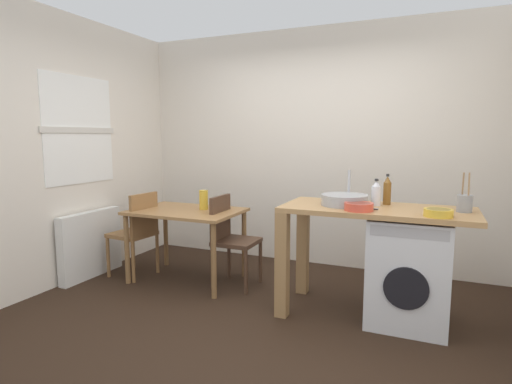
{
  "coord_description": "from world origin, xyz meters",
  "views": [
    {
      "loc": [
        1.29,
        -2.94,
        1.49
      ],
      "look_at": [
        -0.17,
        0.45,
        0.99
      ],
      "focal_mm": 29.1,
      "sensor_mm": 36.0,
      "label": 1
    }
  ],
  "objects_px": {
    "chair_opposite": "(230,235)",
    "mixing_bowl": "(359,206)",
    "utensil_crock": "(465,203)",
    "dining_table": "(186,219)",
    "bottle_tall_green": "(376,194)",
    "washing_machine": "(409,271)",
    "bottle_squat_brown": "(387,191)",
    "chair_person_seat": "(137,230)",
    "colander": "(438,212)",
    "vase": "(204,200)"
  },
  "relations": [
    {
      "from": "dining_table",
      "to": "bottle_tall_green",
      "type": "bearing_deg",
      "value": -1.88
    },
    {
      "from": "chair_opposite",
      "to": "vase",
      "type": "xyz_separation_m",
      "value": [
        -0.33,
        0.05,
        0.33
      ]
    },
    {
      "from": "utensil_crock",
      "to": "dining_table",
      "type": "bearing_deg",
      "value": 177.63
    },
    {
      "from": "dining_table",
      "to": "mixing_bowl",
      "type": "relative_size",
      "value": 4.98
    },
    {
      "from": "bottle_squat_brown",
      "to": "chair_person_seat",
      "type": "bearing_deg",
      "value": -176.98
    },
    {
      "from": "bottle_squat_brown",
      "to": "colander",
      "type": "bearing_deg",
      "value": -45.39
    },
    {
      "from": "bottle_tall_green",
      "to": "bottle_squat_brown",
      "type": "height_order",
      "value": "bottle_squat_brown"
    },
    {
      "from": "chair_person_seat",
      "to": "utensil_crock",
      "type": "distance_m",
      "value": 3.12
    },
    {
      "from": "washing_machine",
      "to": "vase",
      "type": "xyz_separation_m",
      "value": [
        -2.02,
        0.26,
        0.41
      ]
    },
    {
      "from": "chair_opposite",
      "to": "bottle_tall_green",
      "type": "bearing_deg",
      "value": 85.29
    },
    {
      "from": "washing_machine",
      "to": "dining_table",
      "type": "bearing_deg",
      "value": 175.85
    },
    {
      "from": "chair_opposite",
      "to": "utensil_crock",
      "type": "bearing_deg",
      "value": 85.53
    },
    {
      "from": "chair_person_seat",
      "to": "colander",
      "type": "bearing_deg",
      "value": -89.97
    },
    {
      "from": "washing_machine",
      "to": "vase",
      "type": "relative_size",
      "value": 4.3
    },
    {
      "from": "bottle_tall_green",
      "to": "bottle_squat_brown",
      "type": "relative_size",
      "value": 0.86
    },
    {
      "from": "bottle_tall_green",
      "to": "utensil_crock",
      "type": "height_order",
      "value": "utensil_crock"
    },
    {
      "from": "chair_person_seat",
      "to": "vase",
      "type": "bearing_deg",
      "value": -68.14
    },
    {
      "from": "chair_opposite",
      "to": "bottle_squat_brown",
      "type": "height_order",
      "value": "bottle_squat_brown"
    },
    {
      "from": "chair_person_seat",
      "to": "colander",
      "type": "distance_m",
      "value": 2.95
    },
    {
      "from": "dining_table",
      "to": "utensil_crock",
      "type": "distance_m",
      "value": 2.56
    },
    {
      "from": "chair_opposite",
      "to": "mixing_bowl",
      "type": "height_order",
      "value": "mixing_bowl"
    },
    {
      "from": "vase",
      "to": "chair_opposite",
      "type": "bearing_deg",
      "value": -8.77
    },
    {
      "from": "mixing_bowl",
      "to": "colander",
      "type": "relative_size",
      "value": 1.1
    },
    {
      "from": "vase",
      "to": "washing_machine",
      "type": "bearing_deg",
      "value": -7.26
    },
    {
      "from": "utensil_crock",
      "to": "chair_person_seat",
      "type": "bearing_deg",
      "value": -179.96
    },
    {
      "from": "washing_machine",
      "to": "vase",
      "type": "height_order",
      "value": "vase"
    },
    {
      "from": "mixing_bowl",
      "to": "washing_machine",
      "type": "bearing_deg",
      "value": 27.86
    },
    {
      "from": "washing_machine",
      "to": "utensil_crock",
      "type": "relative_size",
      "value": 2.87
    },
    {
      "from": "bottle_tall_green",
      "to": "vase",
      "type": "height_order",
      "value": "bottle_tall_green"
    },
    {
      "from": "chair_person_seat",
      "to": "colander",
      "type": "xyz_separation_m",
      "value": [
        2.9,
        -0.27,
        0.44
      ]
    },
    {
      "from": "dining_table",
      "to": "colander",
      "type": "bearing_deg",
      "value": -9.04
    },
    {
      "from": "dining_table",
      "to": "washing_machine",
      "type": "bearing_deg",
      "value": -4.15
    },
    {
      "from": "utensil_crock",
      "to": "colander",
      "type": "bearing_deg",
      "value": -123.7
    },
    {
      "from": "washing_machine",
      "to": "vase",
      "type": "distance_m",
      "value": 2.08
    },
    {
      "from": "washing_machine",
      "to": "bottle_squat_brown",
      "type": "relative_size",
      "value": 3.34
    },
    {
      "from": "dining_table",
      "to": "vase",
      "type": "xyz_separation_m",
      "value": [
        0.15,
        0.1,
        0.2
      ]
    },
    {
      "from": "dining_table",
      "to": "vase",
      "type": "height_order",
      "value": "vase"
    },
    {
      "from": "bottle_tall_green",
      "to": "bottle_squat_brown",
      "type": "distance_m",
      "value": 0.12
    },
    {
      "from": "dining_table",
      "to": "bottle_tall_green",
      "type": "distance_m",
      "value": 1.92
    },
    {
      "from": "washing_machine",
      "to": "mixing_bowl",
      "type": "relative_size",
      "value": 3.89
    },
    {
      "from": "colander",
      "to": "washing_machine",
      "type": "bearing_deg",
      "value": 130.74
    },
    {
      "from": "chair_opposite",
      "to": "bottle_squat_brown",
      "type": "xyz_separation_m",
      "value": [
        1.49,
        -0.02,
        0.53
      ]
    },
    {
      "from": "chair_person_seat",
      "to": "mixing_bowl",
      "type": "bearing_deg",
      "value": -90.74
    },
    {
      "from": "dining_table",
      "to": "utensil_crock",
      "type": "relative_size",
      "value": 3.67
    },
    {
      "from": "washing_machine",
      "to": "bottle_tall_green",
      "type": "bearing_deg",
      "value": 161.5
    },
    {
      "from": "chair_opposite",
      "to": "chair_person_seat",
      "type": "bearing_deg",
      "value": -81.46
    },
    {
      "from": "chair_opposite",
      "to": "bottle_tall_green",
      "type": "distance_m",
      "value": 1.5
    },
    {
      "from": "washing_machine",
      "to": "colander",
      "type": "relative_size",
      "value": 4.3
    },
    {
      "from": "washing_machine",
      "to": "colander",
      "type": "xyz_separation_m",
      "value": [
        0.19,
        -0.22,
        0.52
      ]
    },
    {
      "from": "utensil_crock",
      "to": "mixing_bowl",
      "type": "bearing_deg",
      "value": -161.37
    }
  ]
}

